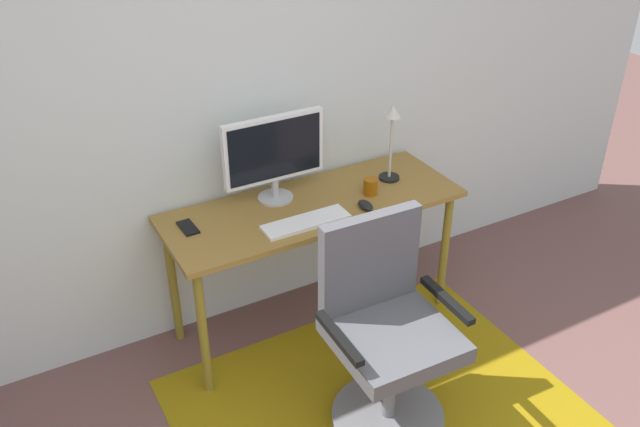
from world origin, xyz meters
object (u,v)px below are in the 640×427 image
(desk, at_px, (313,217))
(coffee_cup, at_px, (370,186))
(keyboard, at_px, (306,222))
(desk_lamp, at_px, (392,132))
(cell_phone, at_px, (188,227))
(monitor, at_px, (274,152))
(computer_mouse, at_px, (365,205))
(office_chair, at_px, (385,342))

(desk, xyz_separation_m, coffee_cup, (0.30, -0.05, 0.12))
(desk, relative_size, coffee_cup, 17.76)
(keyboard, distance_m, desk_lamp, 0.69)
(cell_phone, bearing_deg, monitor, 4.39)
(computer_mouse, xyz_separation_m, desk_lamp, (0.28, 0.20, 0.26))
(cell_phone, xyz_separation_m, desk_lamp, (1.11, -0.04, 0.27))
(monitor, distance_m, desk_lamp, 0.63)
(coffee_cup, distance_m, cell_phone, 0.94)
(keyboard, distance_m, office_chair, 0.68)
(desk, height_order, office_chair, office_chair)
(cell_phone, bearing_deg, computer_mouse, -18.66)
(coffee_cup, height_order, cell_phone, coffee_cup)
(cell_phone, distance_m, desk_lamp, 1.14)
(cell_phone, bearing_deg, office_chair, -57.45)
(monitor, xyz_separation_m, keyboard, (0.02, -0.29, -0.25))
(coffee_cup, xyz_separation_m, cell_phone, (-0.93, 0.13, -0.04))
(desk, xyz_separation_m, desk_lamp, (0.48, 0.04, 0.35))
(monitor, height_order, computer_mouse, monitor)
(keyboard, relative_size, cell_phone, 3.07)
(monitor, relative_size, coffee_cup, 6.14)
(cell_phone, bearing_deg, desk_lamp, -4.43)
(office_chair, bearing_deg, desk_lamp, 57.70)
(keyboard, bearing_deg, office_chair, -83.17)
(monitor, relative_size, computer_mouse, 5.06)
(monitor, relative_size, cell_phone, 3.76)
(computer_mouse, bearing_deg, monitor, 138.99)
(computer_mouse, bearing_deg, coffee_cup, 48.05)
(coffee_cup, bearing_deg, cell_phone, 171.85)
(keyboard, height_order, desk_lamp, desk_lamp)
(coffee_cup, distance_m, desk_lamp, 0.30)
(coffee_cup, relative_size, cell_phone, 0.61)
(monitor, xyz_separation_m, cell_phone, (-0.49, -0.06, -0.26))
(desk, bearing_deg, desk_lamp, 4.39)
(desk, height_order, monitor, monitor)
(cell_phone, xyz_separation_m, office_chair, (0.58, -0.83, -0.31))
(monitor, bearing_deg, desk, -43.41)
(cell_phone, height_order, office_chair, office_chair)
(desk, relative_size, desk_lamp, 3.67)
(desk, height_order, cell_phone, cell_phone)
(desk_lamp, bearing_deg, cell_phone, 177.84)
(monitor, distance_m, cell_phone, 0.55)
(desk_lamp, bearing_deg, computer_mouse, -143.90)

